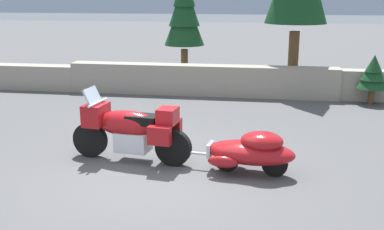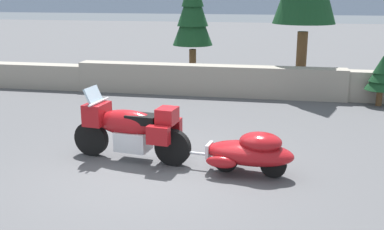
% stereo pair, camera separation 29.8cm
% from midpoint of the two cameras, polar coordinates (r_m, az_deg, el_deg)
% --- Properties ---
extents(ground_plane, '(80.00, 80.00, 0.00)m').
position_cam_midpoint_polar(ground_plane, '(8.09, -4.10, -7.12)').
color(ground_plane, '#4C4C4F').
extents(stone_guard_wall, '(24.00, 0.58, 0.90)m').
position_cam_midpoint_polar(stone_guard_wall, '(14.00, 2.42, 4.19)').
color(stone_guard_wall, gray).
rests_on(stone_guard_wall, ground).
extents(touring_motorcycle, '(2.31, 0.92, 1.33)m').
position_cam_midpoint_polar(touring_motorcycle, '(8.55, -6.61, -1.55)').
color(touring_motorcycle, black).
rests_on(touring_motorcycle, ground).
extents(car_shaped_trailer, '(2.23, 0.91, 0.76)m').
position_cam_midpoint_polar(car_shaped_trailer, '(7.96, 8.20, -4.45)').
color(car_shaped_trailer, black).
rests_on(car_shaped_trailer, ground).
extents(pine_tree_secondary, '(1.35, 1.35, 3.85)m').
position_cam_midpoint_polar(pine_tree_secondary, '(15.92, 0.63, 12.69)').
color(pine_tree_secondary, brown).
rests_on(pine_tree_secondary, ground).
extents(pine_sapling_near, '(0.84, 0.84, 1.37)m').
position_cam_midpoint_polar(pine_sapling_near, '(13.61, 22.78, 4.57)').
color(pine_sapling_near, brown).
rests_on(pine_sapling_near, ground).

